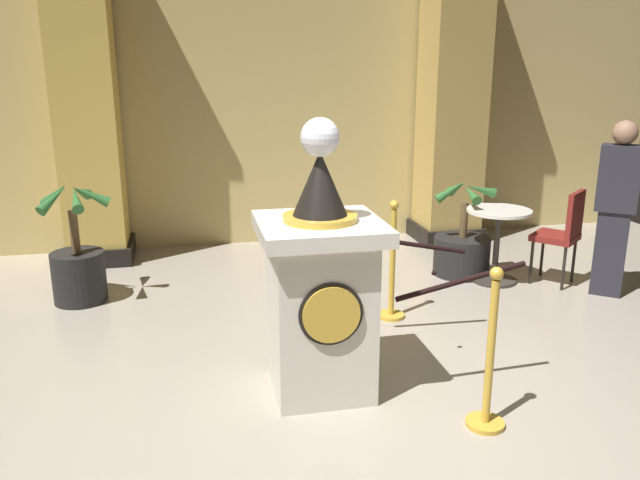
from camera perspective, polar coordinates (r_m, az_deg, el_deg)
ground_plane at (r=4.19m, az=4.84°, el=-15.41°), size 10.08×10.08×0.00m
back_wall at (r=7.79m, az=-4.17°, el=13.88°), size 10.08×0.16×3.85m
pedestal_clock at (r=4.18m, az=0.01°, el=-4.41°), size 0.80×0.80×1.84m
stanchion_near at (r=4.02m, az=14.95°, el=-11.45°), size 0.24×0.24×1.03m
stanchion_far at (r=5.52m, az=6.49°, el=-3.35°), size 0.24×0.24×1.05m
velvet_rope at (r=4.61m, az=10.26°, el=-1.89°), size 0.91×0.94×0.22m
column_left at (r=7.33m, az=-20.37°, el=12.17°), size 0.76×0.76×3.69m
column_right at (r=7.92m, az=11.84°, el=12.98°), size 0.80×0.80×3.69m
potted_palm_left at (r=6.28m, az=-20.93°, el=-2.17°), size 0.66×0.67×1.16m
potted_palm_right at (r=6.81m, az=12.64°, el=-0.85°), size 0.66×0.66×1.03m
bystander_guest at (r=6.53m, az=25.08°, el=2.89°), size 0.42×0.40×1.66m
cafe_table at (r=6.60m, az=15.66°, el=0.37°), size 0.64×0.64×0.76m
cafe_chair_red at (r=6.70m, az=21.08°, el=0.91°), size 0.56×0.56×0.96m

